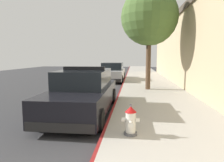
# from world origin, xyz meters

# --- Properties ---
(ground_plane) EXTENTS (29.61, 60.00, 0.20)m
(ground_plane) POSITION_xyz_m (-4.19, 10.00, -0.10)
(ground_plane) COLOR #353538
(sidewalk_pavement) EXTENTS (3.62, 60.00, 0.15)m
(sidewalk_pavement) POSITION_xyz_m (1.81, 10.00, 0.07)
(sidewalk_pavement) COLOR #ADA89E
(sidewalk_pavement) RESTS_ON ground
(curb_painted_edge) EXTENTS (0.08, 60.00, 0.15)m
(curb_painted_edge) POSITION_xyz_m (-0.04, 10.00, 0.07)
(curb_painted_edge) COLOR maroon
(curb_painted_edge) RESTS_ON ground
(police_cruiser) EXTENTS (1.94, 4.84, 1.68)m
(police_cruiser) POSITION_xyz_m (-1.08, 5.58, 0.74)
(police_cruiser) COLOR black
(police_cruiser) RESTS_ON ground
(parked_car_silver_ahead) EXTENTS (1.94, 4.84, 1.56)m
(parked_car_silver_ahead) POSITION_xyz_m (-1.07, 15.33, 0.74)
(parked_car_silver_ahead) COLOR #B2B5BA
(parked_car_silver_ahead) RESTS_ON ground
(fire_hydrant) EXTENTS (0.44, 0.40, 0.76)m
(fire_hydrant) POSITION_xyz_m (0.63, 3.34, 0.50)
(fire_hydrant) COLOR #4C4C51
(fire_hydrant) RESTS_ON sidewalk_pavement
(street_tree) EXTENTS (3.21, 3.21, 5.73)m
(street_tree) POSITION_xyz_m (1.54, 10.34, 4.25)
(street_tree) COLOR brown
(street_tree) RESTS_ON sidewalk_pavement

